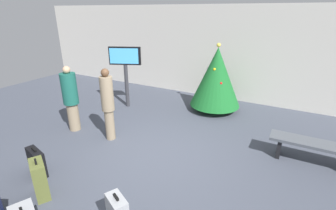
{
  "coord_description": "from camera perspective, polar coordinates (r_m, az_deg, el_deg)",
  "views": [
    {
      "loc": [
        2.39,
        -3.81,
        2.92
      ],
      "look_at": [
        -0.09,
        0.76,
        0.9
      ],
      "focal_mm": 26.06,
      "sensor_mm": 36.0,
      "label": 1
    }
  ],
  "objects": [
    {
      "name": "traveller_1",
      "position": [
        6.57,
        -21.81,
        1.59
      ],
      "size": [
        0.46,
        0.46,
        1.68
      ],
      "color": "gray",
      "rests_on": "ground_plane"
    },
    {
      "name": "waiting_bench",
      "position": [
        5.74,
        31.17,
        -8.53
      ],
      "size": [
        1.7,
        0.44,
        0.48
      ],
      "color": "#4C5159",
      "rests_on": "ground_plane"
    },
    {
      "name": "ground_plane",
      "position": [
        5.36,
        -3.05,
        -11.79
      ],
      "size": [
        16.0,
        16.0,
        0.0
      ],
      "primitive_type": "plane",
      "color": "#424754"
    },
    {
      "name": "traveller_0",
      "position": [
        5.79,
        -13.9,
        0.46
      ],
      "size": [
        0.36,
        0.36,
        1.73
      ],
      "color": "gray",
      "rests_on": "ground_plane"
    },
    {
      "name": "flight_info_kiosk",
      "position": [
        7.7,
        -9.95,
        9.22
      ],
      "size": [
        0.93,
        0.47,
        1.91
      ],
      "color": "#333338",
      "rests_on": "ground_plane"
    },
    {
      "name": "suitcase_0",
      "position": [
        4.69,
        -27.82,
        -15.14
      ],
      "size": [
        0.46,
        0.38,
        0.69
      ],
      "color": "#59602D",
      "rests_on": "ground_plane"
    },
    {
      "name": "suitcase_6",
      "position": [
        5.33,
        -28.36,
        -11.67
      ],
      "size": [
        0.53,
        0.28,
        0.55
      ],
      "color": "black",
      "rests_on": "ground_plane"
    },
    {
      "name": "holiday_tree",
      "position": [
        7.47,
        11.24,
        6.42
      ],
      "size": [
        1.51,
        1.51,
        2.06
      ],
      "color": "#4C3319",
      "rests_on": "ground_plane"
    },
    {
      "name": "back_wall",
      "position": [
        8.67,
        12.45,
        11.74
      ],
      "size": [
        16.0,
        0.2,
        3.12
      ],
      "primitive_type": "cube",
      "color": "beige",
      "rests_on": "ground_plane"
    }
  ]
}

